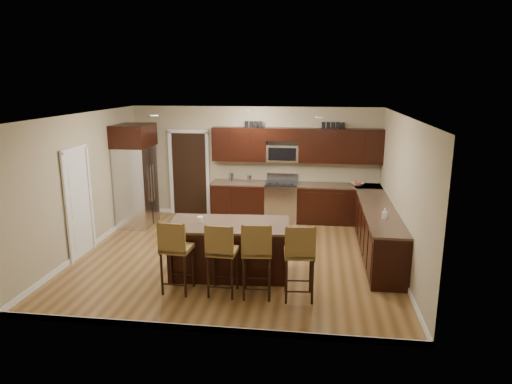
# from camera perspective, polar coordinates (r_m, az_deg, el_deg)

# --- Properties ---
(floor) EXTENTS (6.00, 6.00, 0.00)m
(floor) POSITION_cam_1_polar(r_m,az_deg,el_deg) (8.88, -2.47, -8.05)
(floor) COLOR olive
(floor) RESTS_ON ground
(ceiling) EXTENTS (6.00, 6.00, 0.00)m
(ceiling) POSITION_cam_1_polar(r_m,az_deg,el_deg) (8.27, -2.67, 9.60)
(ceiling) COLOR silver
(ceiling) RESTS_ON wall_back
(wall_back) EXTENTS (6.00, 0.00, 6.00)m
(wall_back) POSITION_cam_1_polar(r_m,az_deg,el_deg) (11.14, -0.12, 3.69)
(wall_back) COLOR tan
(wall_back) RESTS_ON floor
(wall_left) EXTENTS (0.00, 5.50, 5.50)m
(wall_left) POSITION_cam_1_polar(r_m,az_deg,el_deg) (9.46, -20.77, 0.97)
(wall_left) COLOR tan
(wall_left) RESTS_ON floor
(wall_right) EXTENTS (0.00, 5.50, 5.50)m
(wall_right) POSITION_cam_1_polar(r_m,az_deg,el_deg) (8.49, 17.79, -0.17)
(wall_right) COLOR tan
(wall_right) RESTS_ON floor
(base_cabinets) EXTENTS (4.02, 3.96, 0.92)m
(base_cabinets) POSITION_cam_1_polar(r_m,az_deg,el_deg) (9.99, 9.77, -2.94)
(base_cabinets) COLOR black
(base_cabinets) RESTS_ON floor
(upper_cabinets) EXTENTS (4.00, 0.33, 0.80)m
(upper_cabinets) POSITION_cam_1_polar(r_m,az_deg,el_deg) (10.81, 5.28, 5.96)
(upper_cabinets) COLOR black
(upper_cabinets) RESTS_ON wall_back
(range) EXTENTS (0.76, 0.64, 1.11)m
(range) POSITION_cam_1_polar(r_m,az_deg,el_deg) (10.97, 3.20, -1.19)
(range) COLOR silver
(range) RESTS_ON floor
(microwave) EXTENTS (0.76, 0.31, 0.40)m
(microwave) POSITION_cam_1_polar(r_m,az_deg,el_deg) (10.88, 3.34, 4.87)
(microwave) COLOR silver
(microwave) RESTS_ON upper_cabinets
(doorway) EXTENTS (0.85, 0.03, 2.06)m
(doorway) POSITION_cam_1_polar(r_m,az_deg,el_deg) (11.51, -8.30, 2.26)
(doorway) COLOR black
(doorway) RESTS_ON floor
(pantry_door) EXTENTS (0.03, 0.80, 2.04)m
(pantry_door) POSITION_cam_1_polar(r_m,az_deg,el_deg) (9.27, -21.35, -1.43)
(pantry_door) COLOR white
(pantry_door) RESTS_ON floor
(letter_decor) EXTENTS (2.20, 0.03, 0.15)m
(letter_decor) POSITION_cam_1_polar(r_m,az_deg,el_deg) (10.77, 4.57, 8.37)
(letter_decor) COLOR black
(letter_decor) RESTS_ON upper_cabinets
(island) EXTENTS (2.12, 1.21, 0.92)m
(island) POSITION_cam_1_polar(r_m,az_deg,el_deg) (8.00, -3.38, -7.27)
(island) COLOR black
(island) RESTS_ON floor
(stool_left) EXTENTS (0.48, 0.48, 1.20)m
(stool_left) POSITION_cam_1_polar(r_m,az_deg,el_deg) (7.28, -10.08, -6.98)
(stool_left) COLOR olive
(stool_left) RESTS_ON floor
(stool_mid) EXTENTS (0.46, 0.46, 1.18)m
(stool_mid) POSITION_cam_1_polar(r_m,az_deg,el_deg) (7.10, -4.35, -7.40)
(stool_mid) COLOR olive
(stool_mid) RESTS_ON floor
(stool_right) EXTENTS (0.50, 0.50, 1.22)m
(stool_right) POSITION_cam_1_polar(r_m,az_deg,el_deg) (7.01, 0.10, -7.45)
(stool_right) COLOR olive
(stool_right) RESTS_ON floor
(refrigerator) EXTENTS (0.79, 0.98, 2.35)m
(refrigerator) POSITION_cam_1_polar(r_m,az_deg,el_deg) (10.80, -14.82, 2.13)
(refrigerator) COLOR silver
(refrigerator) RESTS_ON floor
(floor_mat) EXTENTS (0.87, 0.65, 0.01)m
(floor_mat) POSITION_cam_1_polar(r_m,az_deg,el_deg) (10.23, -0.62, -5.02)
(floor_mat) COLOR brown
(floor_mat) RESTS_ON floor
(fruit_bowl) EXTENTS (0.37, 0.37, 0.07)m
(fruit_bowl) POSITION_cam_1_polar(r_m,az_deg,el_deg) (10.87, 12.57, 0.98)
(fruit_bowl) COLOR silver
(fruit_bowl) RESTS_ON base_cabinets
(soap_bottle) EXTENTS (0.11, 0.11, 0.19)m
(soap_bottle) POSITION_cam_1_polar(r_m,az_deg,el_deg) (8.37, 15.80, -2.62)
(soap_bottle) COLOR #B2B2B2
(soap_bottle) RESTS_ON base_cabinets
(canister_tall) EXTENTS (0.12, 0.12, 0.22)m
(canister_tall) POSITION_cam_1_polar(r_m,az_deg,el_deg) (10.99, -3.10, 1.84)
(canister_tall) COLOR silver
(canister_tall) RESTS_ON base_cabinets
(canister_short) EXTENTS (0.11, 0.11, 0.17)m
(canister_short) POSITION_cam_1_polar(r_m,az_deg,el_deg) (10.93, -0.85, 1.66)
(canister_short) COLOR silver
(canister_short) RESTS_ON base_cabinets
(island_jar) EXTENTS (0.10, 0.10, 0.10)m
(island_jar) POSITION_cam_1_polar(r_m,az_deg,el_deg) (7.93, -6.99, -3.42)
(island_jar) COLOR white
(island_jar) RESTS_ON island
(stool_extra) EXTENTS (0.50, 0.50, 1.22)m
(stool_extra) POSITION_cam_1_polar(r_m,az_deg,el_deg) (6.96, 5.46, -7.67)
(stool_extra) COLOR olive
(stool_extra) RESTS_ON floor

